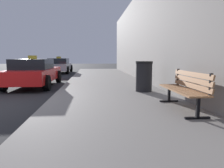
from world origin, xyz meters
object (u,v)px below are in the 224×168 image
Objects in this scene: car_red at (34,72)px; bench at (186,87)px; car_silver at (59,65)px; trash_bin at (144,76)px.

bench is at bearing -47.83° from car_red.
car_red is at bearing 133.16° from bench.
car_silver reaches higher than bench.
bench is 14.75m from car_silver.
car_silver is (-4.70, 11.32, -0.04)m from trash_bin.
bench is 0.40× the size of car_silver.
bench is 1.72× the size of trash_bin.
car_silver is at bearing 110.90° from bench.
car_red is 8.54m from car_silver.
car_silver reaches higher than trash_bin.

